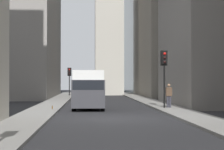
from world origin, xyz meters
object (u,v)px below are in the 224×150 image
delivery_truck (88,89)px  traffic_light_midblock (164,66)px  discarded_bottle (52,108)px  pedestrian (169,95)px  traffic_light_far_junction (69,75)px  hatchback_grey (88,95)px

delivery_truck → traffic_light_midblock: size_ratio=1.56×
discarded_bottle → traffic_light_midblock: bearing=-82.9°
pedestrian → discarded_bottle: bearing=98.1°
traffic_light_far_junction → pedestrian: 25.96m
delivery_truck → hatchback_grey: (9.72, -0.00, -0.80)m
traffic_light_far_junction → pedestrian: traffic_light_far_junction is taller
delivery_truck → traffic_light_far_junction: bearing=6.2°
delivery_truck → pedestrian: (-1.01, -5.85, -0.38)m
delivery_truck → traffic_light_midblock: bearing=-102.4°
discarded_bottle → pedestrian: bearing=-81.9°
traffic_light_far_junction → pedestrian: (-24.50, -8.40, -1.76)m
traffic_light_midblock → discarded_bottle: bearing=97.1°
delivery_truck → traffic_light_far_junction: traffic_light_far_junction is taller
traffic_light_midblock → pedestrian: bearing=-62.8°
traffic_light_midblock → discarded_bottle: size_ratio=15.33×
delivery_truck → traffic_light_far_junction: size_ratio=1.76×
pedestrian → delivery_truck: bearing=80.2°
hatchback_grey → traffic_light_far_junction: traffic_light_far_junction is taller
hatchback_grey → discarded_bottle: size_ratio=15.93×
pedestrian → hatchback_grey: bearing=28.6°
traffic_light_far_junction → pedestrian: size_ratio=2.13×
hatchback_grey → pedestrian: pedestrian is taller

